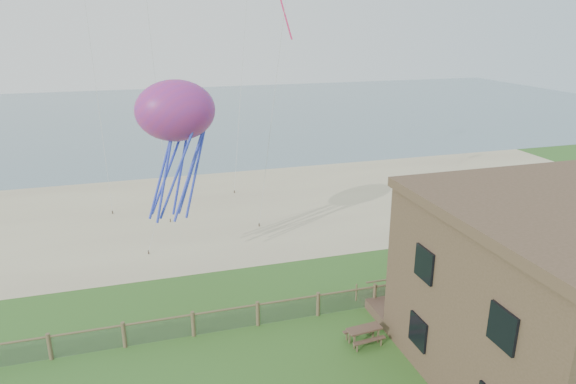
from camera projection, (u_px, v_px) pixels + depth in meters
name	position (u px, v px, depth m)	size (l,w,h in m)	color
sand_beach	(209.00, 211.00, 38.77)	(72.00, 20.00, 0.02)	tan
ocean	(168.00, 115.00, 78.78)	(160.00, 68.00, 0.02)	slate
chainlink_fence	(258.00, 315.00, 24.04)	(36.20, 0.20, 1.25)	brown
motel_deck	(505.00, 291.00, 26.74)	(15.00, 2.00, 0.50)	brown
picnic_table	(364.00, 336.00, 22.79)	(1.55, 1.17, 0.65)	brown
octopus_kite	(178.00, 149.00, 27.16)	(3.84, 2.71, 7.91)	red
kite_red	(287.00, 0.00, 27.83)	(1.24, 0.70, 2.85)	#EC2963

